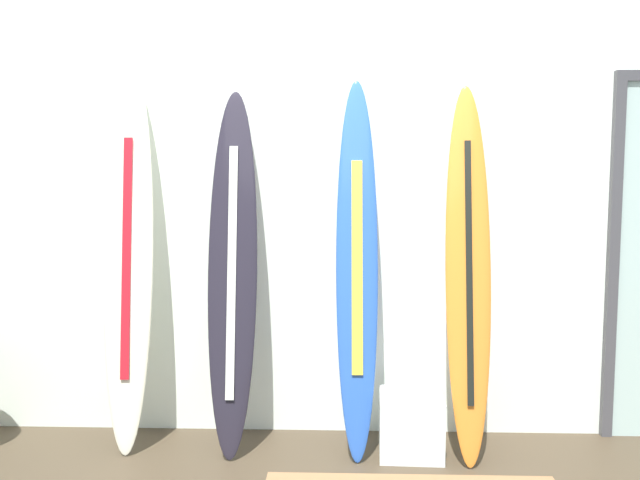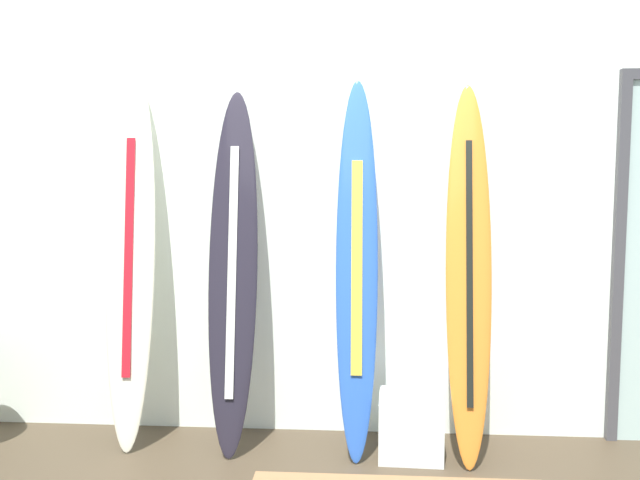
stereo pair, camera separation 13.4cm
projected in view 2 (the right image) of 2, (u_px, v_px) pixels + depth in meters
The scene contains 6 objects.
wall_back at pixel (332, 200), 4.16m from camera, with size 7.20×0.20×2.80m, color white.
surfboard_ivory at pixel (131, 259), 3.92m from camera, with size 0.30×0.44×2.18m.
surfboard_charcoal at pixel (233, 273), 3.87m from camera, with size 0.28×0.47×2.03m.
surfboard_cobalt at pixel (357, 269), 3.82m from camera, with size 0.24×0.49×2.09m.
surfboard_sunset at pixel (469, 274), 3.75m from camera, with size 0.26×0.53×2.06m.
display_block_left at pixel (411, 426), 3.82m from camera, with size 0.36×0.36×0.34m.
Camera 2 is at (0.21, -2.85, 1.58)m, focal length 38.78 mm.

